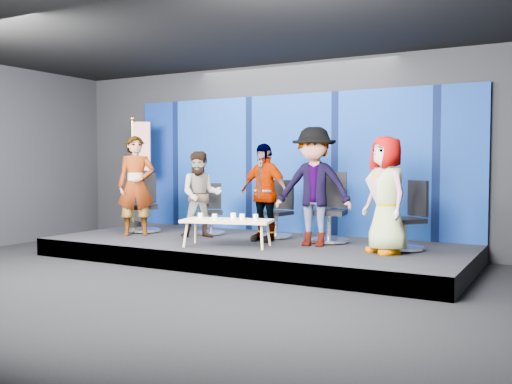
# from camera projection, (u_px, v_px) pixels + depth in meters

# --- Properties ---
(ground) EXTENTS (10.00, 10.00, 0.00)m
(ground) POSITION_uv_depth(u_px,v_px,m) (159.00, 288.00, 7.39)
(ground) COLOR black
(ground) RESTS_ON ground
(room_walls) EXTENTS (10.02, 8.02, 3.51)m
(room_walls) POSITION_uv_depth(u_px,v_px,m) (157.00, 99.00, 7.26)
(room_walls) COLOR black
(room_walls) RESTS_ON ground
(riser) EXTENTS (7.00, 3.00, 0.30)m
(riser) POSITION_uv_depth(u_px,v_px,m) (253.00, 250.00, 9.57)
(riser) COLOR black
(riser) RESTS_ON ground
(backdrop) EXTENTS (7.00, 0.08, 2.60)m
(backdrop) POSITION_uv_depth(u_px,v_px,m) (291.00, 164.00, 10.76)
(backdrop) COLOR #061650
(backdrop) RESTS_ON riser
(chair_a) EXTENTS (0.89, 0.89, 1.11)m
(chair_a) POSITION_uv_depth(u_px,v_px,m) (144.00, 213.00, 10.85)
(chair_a) COLOR silver
(chair_a) RESTS_ON riser
(panelist_a) EXTENTS (0.78, 0.76, 1.81)m
(panelist_a) POSITION_uv_depth(u_px,v_px,m) (136.00, 186.00, 10.32)
(panelist_a) COLOR black
(panelist_a) RESTS_ON riser
(chair_b) EXTENTS (0.73, 0.73, 0.94)m
(chair_b) POSITION_uv_depth(u_px,v_px,m) (211.00, 217.00, 10.51)
(chair_b) COLOR silver
(chair_b) RESTS_ON riser
(panelist_b) EXTENTS (0.93, 0.89, 1.52)m
(panelist_b) POSITION_uv_depth(u_px,v_px,m) (201.00, 195.00, 10.01)
(panelist_b) COLOR black
(panelist_b) RESTS_ON riser
(chair_c) EXTENTS (0.66, 0.66, 1.02)m
(chair_c) POSITION_uv_depth(u_px,v_px,m) (278.00, 219.00, 10.03)
(chair_c) COLOR silver
(chair_c) RESTS_ON riser
(panelist_c) EXTENTS (1.02, 0.55, 1.64)m
(panelist_c) POSITION_uv_depth(u_px,v_px,m) (264.00, 192.00, 9.57)
(panelist_c) COLOR black
(panelist_c) RESTS_ON riser
(chair_d) EXTENTS (0.76, 0.76, 1.16)m
(chair_d) POSITION_uv_depth(u_px,v_px,m) (330.00, 219.00, 9.43)
(chair_d) COLOR silver
(chair_d) RESTS_ON riser
(panelist_d) EXTENTS (1.32, 0.90, 1.88)m
(panelist_d) POSITION_uv_depth(u_px,v_px,m) (314.00, 187.00, 9.00)
(panelist_d) COLOR black
(panelist_d) RESTS_ON riser
(chair_e) EXTENTS (0.83, 0.83, 1.05)m
(chair_e) POSITION_uv_depth(u_px,v_px,m) (408.00, 227.00, 8.58)
(chair_e) COLOR silver
(chair_e) RESTS_ON riser
(panelist_e) EXTENTS (0.99, 0.94, 1.71)m
(panelist_e) POSITION_uv_depth(u_px,v_px,m) (386.00, 195.00, 8.25)
(panelist_e) COLOR black
(panelist_e) RESTS_ON riser
(coffee_table) EXTENTS (1.50, 0.94, 0.43)m
(coffee_table) POSITION_uv_depth(u_px,v_px,m) (227.00, 222.00, 8.95)
(coffee_table) COLOR tan
(coffee_table) RESTS_ON riser
(mug_a) EXTENTS (0.08, 0.08, 0.09)m
(mug_a) POSITION_uv_depth(u_px,v_px,m) (200.00, 216.00, 9.10)
(mug_a) COLOR white
(mug_a) RESTS_ON coffee_table
(mug_b) EXTENTS (0.08, 0.08, 0.10)m
(mug_b) POSITION_uv_depth(u_px,v_px,m) (215.00, 217.00, 8.87)
(mug_b) COLOR white
(mug_b) RESTS_ON coffee_table
(mug_c) EXTENTS (0.08, 0.08, 0.10)m
(mug_c) POSITION_uv_depth(u_px,v_px,m) (233.00, 216.00, 8.99)
(mug_c) COLOR white
(mug_c) RESTS_ON coffee_table
(mug_d) EXTENTS (0.08, 0.08, 0.10)m
(mug_d) POSITION_uv_depth(u_px,v_px,m) (242.00, 217.00, 8.85)
(mug_d) COLOR white
(mug_d) RESTS_ON coffee_table
(mug_e) EXTENTS (0.08, 0.08, 0.09)m
(mug_e) POSITION_uv_depth(u_px,v_px,m) (256.00, 217.00, 8.86)
(mug_e) COLOR white
(mug_e) RESTS_ON coffee_table
(flag_stand) EXTENTS (0.50, 0.34, 2.27)m
(flag_stand) POSITION_uv_depth(u_px,v_px,m) (138.00, 168.00, 11.69)
(flag_stand) COLOR black
(flag_stand) RESTS_ON riser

